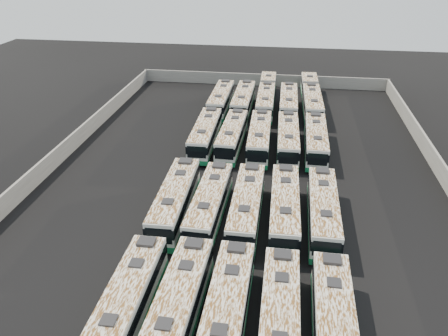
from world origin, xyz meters
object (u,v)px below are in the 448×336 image
(bus_midfront_center, at_px, (247,207))
(bus_midback_right, at_px, (288,139))
(bus_front_center, at_px, (226,314))
(bus_midfront_right, at_px, (285,208))
(bus_midfront_far_right, at_px, (323,211))
(bus_midback_far_left, at_px, (205,134))
(bus_back_far_left, at_px, (221,100))
(bus_front_far_right, at_px, (334,328))
(bus_midback_center, at_px, (260,137))
(bus_front_left, at_px, (177,309))
(bus_back_far_right, at_px, (311,97))
(bus_midfront_left, at_px, (210,204))
(bus_midback_left, at_px, (232,136))
(bus_front_right, at_px, (279,322))
(bus_back_right, at_px, (288,103))
(bus_midfront_far_left, at_px, (175,200))
(bus_back_left, at_px, (243,101))
(bus_front_far_left, at_px, (126,306))
(bus_midback_far_right, at_px, (316,140))
(bus_back_center, at_px, (266,96))

(bus_midfront_center, height_order, bus_midback_right, bus_midfront_center)
(bus_front_center, relative_size, bus_midfront_right, 1.00)
(bus_midfront_far_right, relative_size, bus_midback_far_left, 0.99)
(bus_midfront_far_right, relative_size, bus_back_far_left, 1.00)
(bus_midfront_far_right, xyz_separation_m, bus_back_far_left, (-14.20, 30.08, 0.01))
(bus_front_far_right, relative_size, bus_midfront_center, 0.99)
(bus_midback_center, relative_size, bus_midback_right, 1.00)
(bus_front_left, relative_size, bus_back_far_right, 0.65)
(bus_midfront_left, xyz_separation_m, bus_midback_left, (0.02, 16.58, -0.01))
(bus_front_right, relative_size, bus_midback_right, 0.98)
(bus_front_far_right, height_order, bus_back_right, bus_back_right)
(bus_front_left, bearing_deg, bus_midback_far_left, 98.23)
(bus_midfront_center, relative_size, bus_back_far_left, 1.00)
(bus_midback_far_left, bearing_deg, bus_front_center, -77.88)
(bus_midfront_far_right, distance_m, bus_back_right, 30.22)
(bus_midfront_far_left, height_order, bus_back_left, bus_midfront_far_left)
(bus_front_far_right, relative_size, bus_midfront_far_right, 0.99)
(bus_front_far_right, xyz_separation_m, bus_back_left, (-10.63, 44.04, 0.04))
(bus_front_right, relative_size, bus_midfront_right, 0.97)
(bus_midfront_far_left, xyz_separation_m, bus_midfront_far_right, (14.09, 0.14, -0.04))
(bus_midback_center, height_order, bus_back_right, same)
(bus_midfront_left, height_order, bus_midback_right, bus_midback_right)
(bus_front_far_left, distance_m, bus_midback_far_right, 33.52)
(bus_midback_center, distance_m, bus_midback_right, 3.61)
(bus_back_right, bearing_deg, bus_midfront_right, -90.30)
(bus_front_center, relative_size, bus_midback_right, 1.01)
(bus_back_right, relative_size, bus_back_far_right, 0.64)
(bus_front_far_left, distance_m, bus_back_far_right, 49.44)
(bus_midfront_left, distance_m, bus_midback_far_right, 19.76)
(bus_midback_center, bearing_deg, bus_front_left, -97.76)
(bus_front_far_right, distance_m, bus_midback_far_right, 30.33)
(bus_midfront_left, bearing_deg, bus_front_far_right, -50.84)
(bus_midfront_center, height_order, bus_midback_far_left, bus_midback_far_left)
(bus_midback_center, height_order, bus_back_center, bus_midback_center)
(bus_midfront_right, height_order, bus_midback_right, bus_midfront_right)
(bus_front_right, relative_size, bus_midback_left, 1.00)
(bus_midfront_center, distance_m, bus_back_right, 30.45)
(bus_front_right, relative_size, bus_front_far_right, 0.99)
(bus_front_far_left, xyz_separation_m, bus_front_left, (3.57, 0.20, 0.02))
(bus_midfront_far_right, distance_m, bus_back_far_left, 33.27)
(bus_back_center, bearing_deg, bus_midback_far_right, -67.80)
(bus_front_left, height_order, bus_front_far_right, bus_front_left)
(bus_midback_center, relative_size, bus_back_left, 0.99)
(bus_front_far_right, xyz_separation_m, bus_midfront_right, (-3.51, 13.92, 0.03))
(bus_midback_far_right, relative_size, bus_back_right, 0.99)
(bus_back_far_left, height_order, bus_back_left, bus_back_left)
(bus_midback_center, bearing_deg, bus_back_far_left, 115.89)
(bus_midfront_right, distance_m, bus_back_left, 30.95)
(bus_midback_far_right, bearing_deg, bus_back_far_left, 136.49)
(bus_front_far_right, xyz_separation_m, bus_back_far_right, (-0.02, 47.32, 0.03))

